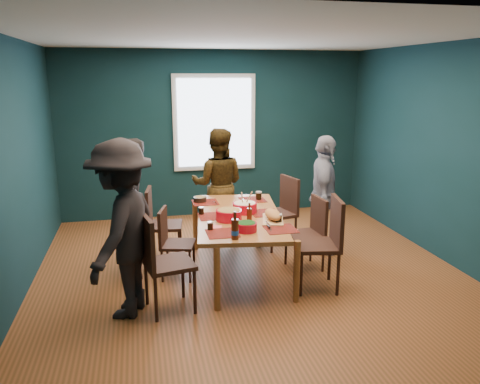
# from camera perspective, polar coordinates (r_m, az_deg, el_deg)

# --- Properties ---
(room) EXTENTS (5.01, 5.01, 2.71)m
(room) POSITION_cam_1_polar(r_m,az_deg,el_deg) (5.59, 0.58, 4.49)
(room) COLOR #98512C
(room) RESTS_ON ground
(dining_table) EXTENTS (1.21, 2.01, 0.72)m
(dining_table) POSITION_cam_1_polar(r_m,az_deg,el_deg) (5.48, -0.09, -3.46)
(dining_table) COLOR #A96D32
(dining_table) RESTS_ON floor
(chair_left_far) EXTENTS (0.47, 0.47, 0.93)m
(chair_left_far) POSITION_cam_1_polar(r_m,az_deg,el_deg) (5.98, -10.01, -3.23)
(chair_left_far) COLOR black
(chair_left_far) RESTS_ON floor
(chair_left_mid) EXTENTS (0.45, 0.45, 0.82)m
(chair_left_mid) POSITION_cam_1_polar(r_m,az_deg,el_deg) (5.47, -8.42, -5.55)
(chair_left_mid) COLOR black
(chair_left_mid) RESTS_ON floor
(chair_left_near) EXTENTS (0.54, 0.54, 1.00)m
(chair_left_near) POSITION_cam_1_polar(r_m,az_deg,el_deg) (4.67, -9.81, -7.72)
(chair_left_near) COLOR black
(chair_left_near) RESTS_ON floor
(chair_right_far) EXTENTS (0.53, 0.53, 0.96)m
(chair_right_far) POSITION_cam_1_polar(r_m,az_deg,el_deg) (6.41, 5.24, -1.75)
(chair_right_far) COLOR black
(chair_right_far) RESTS_ON floor
(chair_right_mid) EXTENTS (0.43, 0.43, 0.88)m
(chair_right_mid) POSITION_cam_1_polar(r_m,az_deg,el_deg) (5.73, 8.69, -4.30)
(chair_right_mid) COLOR black
(chair_right_mid) RESTS_ON floor
(chair_right_near) EXTENTS (0.54, 0.54, 1.02)m
(chair_right_near) POSITION_cam_1_polar(r_m,az_deg,el_deg) (5.18, 10.45, -5.37)
(chair_right_near) COLOR black
(chair_right_near) RESTS_ON floor
(person_far_left) EXTENTS (0.44, 0.62, 1.62)m
(person_far_left) POSITION_cam_1_polar(r_m,az_deg,el_deg) (5.49, -13.08, -2.06)
(person_far_left) COLOR black
(person_far_left) RESTS_ON floor
(person_back) EXTENTS (0.90, 0.78, 1.59)m
(person_back) POSITION_cam_1_polar(r_m,az_deg,el_deg) (6.63, -2.70, 0.94)
(person_back) COLOR black
(person_back) RESTS_ON floor
(person_right) EXTENTS (0.68, 0.99, 1.56)m
(person_right) POSITION_cam_1_polar(r_m,az_deg,el_deg) (6.19, 10.15, -0.37)
(person_right) COLOR white
(person_right) RESTS_ON floor
(person_near_left) EXTENTS (1.03, 1.28, 1.74)m
(person_near_left) POSITION_cam_1_polar(r_m,az_deg,el_deg) (4.62, -14.15, -4.44)
(person_near_left) COLOR black
(person_near_left) RESTS_ON floor
(bowl_salad) EXTENTS (0.29, 0.29, 0.12)m
(bowl_salad) POSITION_cam_1_polar(r_m,az_deg,el_deg) (5.24, -1.38, -2.76)
(bowl_salad) COLOR red
(bowl_salad) RESTS_ON dining_table
(bowl_dumpling) EXTENTS (0.29, 0.29, 0.27)m
(bowl_dumpling) POSITION_cam_1_polar(r_m,az_deg,el_deg) (5.53, 0.58, -1.85)
(bowl_dumpling) COLOR red
(bowl_dumpling) RESTS_ON dining_table
(bowl_herbs) EXTENTS (0.22, 0.22, 0.10)m
(bowl_herbs) POSITION_cam_1_polar(r_m,az_deg,el_deg) (4.88, 0.79, -4.23)
(bowl_herbs) COLOR red
(bowl_herbs) RESTS_ON dining_table
(cutting_board) EXTENTS (0.33, 0.57, 0.12)m
(cutting_board) POSITION_cam_1_polar(r_m,az_deg,el_deg) (5.24, 4.02, -2.90)
(cutting_board) COLOR tan
(cutting_board) RESTS_ON dining_table
(small_bowl) EXTENTS (0.17, 0.17, 0.07)m
(small_bowl) POSITION_cam_1_polar(r_m,az_deg,el_deg) (6.01, -4.91, -0.87)
(small_bowl) COLOR black
(small_bowl) RESTS_ON dining_table
(beer_bottle_a) EXTENTS (0.08, 0.08, 0.29)m
(beer_bottle_a) POSITION_cam_1_polar(r_m,az_deg,el_deg) (4.63, -0.62, -4.55)
(beer_bottle_a) COLOR #471A0C
(beer_bottle_a) RESTS_ON dining_table
(beer_bottle_b) EXTENTS (0.06, 0.06, 0.22)m
(beer_bottle_b) POSITION_cam_1_polar(r_m,az_deg,el_deg) (5.16, 1.15, -2.77)
(beer_bottle_b) COLOR #471A0C
(beer_bottle_b) RESTS_ON dining_table
(cola_glass_a) EXTENTS (0.06, 0.06, 0.09)m
(cola_glass_a) POSITION_cam_1_polar(r_m,az_deg,el_deg) (4.92, -3.66, -4.09)
(cola_glass_a) COLOR black
(cola_glass_a) RESTS_ON dining_table
(cola_glass_b) EXTENTS (0.07, 0.07, 0.10)m
(cola_glass_b) POSITION_cam_1_polar(r_m,az_deg,el_deg) (5.16, 4.76, -3.19)
(cola_glass_b) COLOR black
(cola_glass_b) RESTS_ON dining_table
(cola_glass_c) EXTENTS (0.08, 0.08, 0.11)m
(cola_glass_c) POSITION_cam_1_polar(r_m,az_deg,el_deg) (6.10, 2.29, -0.39)
(cola_glass_c) COLOR black
(cola_glass_c) RESTS_ON dining_table
(cola_glass_d) EXTENTS (0.06, 0.06, 0.09)m
(cola_glass_d) POSITION_cam_1_polar(r_m,az_deg,el_deg) (5.47, -4.74, -2.25)
(cola_glass_d) COLOR black
(cola_glass_d) RESTS_ON dining_table
(napkin_a) EXTENTS (0.19, 0.19, 0.00)m
(napkin_a) POSITION_cam_1_polar(r_m,az_deg,el_deg) (5.61, 3.57, -2.30)
(napkin_a) COLOR #E15E66
(napkin_a) RESTS_ON dining_table
(napkin_b) EXTENTS (0.16, 0.16, 0.00)m
(napkin_b) POSITION_cam_1_polar(r_m,az_deg,el_deg) (5.02, -2.99, -4.29)
(napkin_b) COLOR #E15E66
(napkin_b) RESTS_ON dining_table
(napkin_c) EXTENTS (0.21, 0.21, 0.00)m
(napkin_c) POSITION_cam_1_polar(r_m,az_deg,el_deg) (4.96, 5.89, -4.59)
(napkin_c) COLOR #E15E66
(napkin_c) RESTS_ON dining_table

